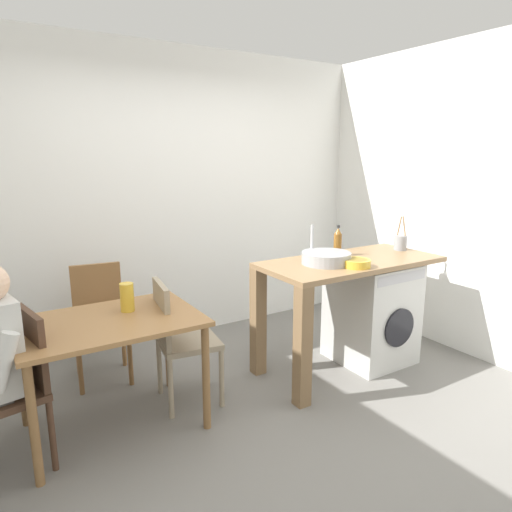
{
  "coord_description": "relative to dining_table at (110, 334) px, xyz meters",
  "views": [
    {
      "loc": [
        -1.51,
        -2.31,
        1.75
      ],
      "look_at": [
        0.21,
        0.45,
        1.02
      ],
      "focal_mm": 31.98,
      "sensor_mm": 36.0,
      "label": 1
    }
  ],
  "objects": [
    {
      "name": "chair_opposite",
      "position": [
        0.48,
        0.06,
        -0.14
      ],
      "size": [
        0.45,
        0.45,
        0.9
      ],
      "rotation": [
        0.0,
        0.0,
        -1.72
      ],
      "color": "gray",
      "rests_on": "ground_plane"
    },
    {
      "name": "vase",
      "position": [
        0.15,
        0.1,
        0.19
      ],
      "size": [
        0.09,
        0.09,
        0.19
      ],
      "primitive_type": "cylinder",
      "color": "gold",
      "rests_on": "dining_table"
    },
    {
      "name": "chair_person_seat",
      "position": [
        -0.55,
        -0.09,
        -0.14
      ],
      "size": [
        0.47,
        0.47,
        0.9
      ],
      "rotation": [
        0.0,
        0.0,
        1.76
      ],
      "color": "#4C3323",
      "rests_on": "ground_plane"
    },
    {
      "name": "washing_machine",
      "position": [
        2.16,
        -0.15,
        -0.21
      ],
      "size": [
        0.6,
        0.61,
        0.86
      ],
      "color": "silver",
      "rests_on": "ground_plane"
    },
    {
      "name": "bottle_tall_green",
      "position": [
        1.9,
        0.03,
        0.39
      ],
      "size": [
        0.07,
        0.07,
        0.26
      ],
      "color": "brown",
      "rests_on": "kitchen_counter"
    },
    {
      "name": "dining_table",
      "position": [
        0.0,
        0.0,
        0.0
      ],
      "size": [
        1.1,
        0.76,
        0.74
      ],
      "color": "#9E7042",
      "rests_on": "ground_plane"
    },
    {
      "name": "utensil_crock",
      "position": [
        2.52,
        -0.09,
        0.35
      ],
      "size": [
        0.11,
        0.11,
        0.3
      ],
      "color": "gray",
      "rests_on": "kitchen_counter"
    },
    {
      "name": "sink_basin",
      "position": [
        1.63,
        -0.14,
        0.32
      ],
      "size": [
        0.38,
        0.38,
        0.09
      ],
      "primitive_type": "cylinder",
      "color": "#9EA0A5",
      "rests_on": "kitchen_counter"
    },
    {
      "name": "wall_back",
      "position": [
        0.87,
        1.3,
        0.71
      ],
      "size": [
        4.6,
        0.1,
        2.7
      ],
      "primitive_type": "cube",
      "color": "white",
      "rests_on": "ground_plane"
    },
    {
      "name": "chair_spare_by_wall",
      "position": [
        0.11,
        0.77,
        -0.14
      ],
      "size": [
        0.45,
        0.45,
        0.9
      ],
      "rotation": [
        0.0,
        0.0,
        3.0
      ],
      "color": "olive",
      "rests_on": "ground_plane"
    },
    {
      "name": "kitchen_counter",
      "position": [
        1.68,
        -0.14,
        0.12
      ],
      "size": [
        1.5,
        0.68,
        0.92
      ],
      "color": "olive",
      "rests_on": "ground_plane"
    },
    {
      "name": "ground_plane",
      "position": [
        0.87,
        -0.45,
        -0.64
      ],
      "size": [
        5.46,
        5.46,
        0.0
      ],
      "primitive_type": "plane",
      "color": "slate"
    },
    {
      "name": "mixing_bowl",
      "position": [
        1.75,
        -0.34,
        0.31
      ],
      "size": [
        0.21,
        0.21,
        0.06
      ],
      "color": "gold",
      "rests_on": "kitchen_counter"
    },
    {
      "name": "wall_counter_side",
      "position": [
        3.02,
        -0.45,
        0.71
      ],
      "size": [
        0.1,
        3.8,
        2.7
      ],
      "primitive_type": "cube",
      "color": "white",
      "rests_on": "ground_plane"
    },
    {
      "name": "tap",
      "position": [
        1.63,
        0.04,
        0.42
      ],
      "size": [
        0.02,
        0.02,
        0.28
      ],
      "primitive_type": "cylinder",
      "color": "#B2B2B7",
      "rests_on": "kitchen_counter"
    },
    {
      "name": "scissors",
      "position": [
        1.84,
        -0.24,
        0.28
      ],
      "size": [
        0.15,
        0.06,
        0.01
      ],
      "color": "#B2B2B7",
      "rests_on": "kitchen_counter"
    }
  ]
}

